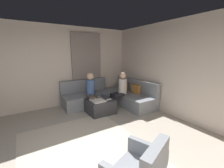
{
  "coord_description": "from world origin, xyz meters",
  "views": [
    {
      "loc": [
        2.18,
        -0.75,
        1.81
      ],
      "look_at": [
        -1.63,
        1.63,
        0.85
      ],
      "focal_mm": 23.41,
      "sensor_mm": 36.0,
      "label": 1
    }
  ],
  "objects_px": {
    "ottoman": "(100,106)",
    "coffee_mug": "(101,95)",
    "person_on_couch_side": "(92,90)",
    "game_remote": "(109,99)",
    "person_on_couch_back": "(120,89)",
    "sectional_couch": "(111,97)"
  },
  "relations": [
    {
      "from": "ottoman",
      "to": "coffee_mug",
      "type": "relative_size",
      "value": 8.0
    },
    {
      "from": "person_on_couch_side",
      "to": "coffee_mug",
      "type": "bearing_deg",
      "value": 162.47
    },
    {
      "from": "coffee_mug",
      "to": "person_on_couch_side",
      "type": "relative_size",
      "value": 0.08
    },
    {
      "from": "game_remote",
      "to": "person_on_couch_side",
      "type": "distance_m",
      "value": 0.63
    },
    {
      "from": "game_remote",
      "to": "coffee_mug",
      "type": "bearing_deg",
      "value": -174.29
    },
    {
      "from": "coffee_mug",
      "to": "game_remote",
      "type": "relative_size",
      "value": 0.63
    },
    {
      "from": "game_remote",
      "to": "person_on_couch_back",
      "type": "xyz_separation_m",
      "value": [
        -0.17,
        0.53,
        0.23
      ]
    },
    {
      "from": "coffee_mug",
      "to": "person_on_couch_side",
      "type": "height_order",
      "value": "person_on_couch_side"
    },
    {
      "from": "person_on_couch_back",
      "to": "person_on_couch_side",
      "type": "height_order",
      "value": "same"
    },
    {
      "from": "sectional_couch",
      "to": "person_on_couch_back",
      "type": "xyz_separation_m",
      "value": [
        0.47,
        0.06,
        0.38
      ]
    },
    {
      "from": "coffee_mug",
      "to": "ottoman",
      "type": "bearing_deg",
      "value": -39.29
    },
    {
      "from": "ottoman",
      "to": "sectional_couch",
      "type": "bearing_deg",
      "value": 123.4
    },
    {
      "from": "sectional_couch",
      "to": "person_on_couch_side",
      "type": "xyz_separation_m",
      "value": [
        0.15,
        -0.81,
        0.38
      ]
    },
    {
      "from": "person_on_couch_side",
      "to": "sectional_couch",
      "type": "bearing_deg",
      "value": -169.65
    },
    {
      "from": "ottoman",
      "to": "person_on_couch_back",
      "type": "relative_size",
      "value": 0.63
    },
    {
      "from": "sectional_couch",
      "to": "ottoman",
      "type": "distance_m",
      "value": 0.84
    },
    {
      "from": "person_on_couch_side",
      "to": "person_on_couch_back",
      "type": "bearing_deg",
      "value": 159.73
    },
    {
      "from": "sectional_couch",
      "to": "game_remote",
      "type": "height_order",
      "value": "sectional_couch"
    },
    {
      "from": "ottoman",
      "to": "person_on_couch_side",
      "type": "height_order",
      "value": "person_on_couch_side"
    },
    {
      "from": "sectional_couch",
      "to": "ottoman",
      "type": "height_order",
      "value": "sectional_couch"
    },
    {
      "from": "ottoman",
      "to": "coffee_mug",
      "type": "height_order",
      "value": "coffee_mug"
    },
    {
      "from": "sectional_couch",
      "to": "coffee_mug",
      "type": "relative_size",
      "value": 26.84
    }
  ]
}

